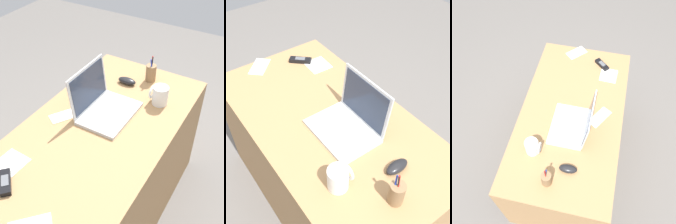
# 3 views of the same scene
# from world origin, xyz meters

# --- Properties ---
(ground_plane) EXTENTS (6.00, 6.00, 0.00)m
(ground_plane) POSITION_xyz_m (0.00, 0.00, 0.00)
(ground_plane) COLOR slate
(desk) EXTENTS (1.36, 0.73, 0.73)m
(desk) POSITION_xyz_m (0.00, 0.00, 0.37)
(desk) COLOR #A87C4F
(desk) RESTS_ON ground
(laptop) EXTENTS (0.33, 0.27, 0.25)m
(laptop) POSITION_xyz_m (0.11, 0.04, 0.78)
(laptop) COLOR silver
(laptop) RESTS_ON desk
(computer_mouse) EXTENTS (0.06, 0.12, 0.04)m
(computer_mouse) POSITION_xyz_m (0.42, 0.06, 0.75)
(computer_mouse) COLOR black
(computer_mouse) RESTS_ON desk
(coffee_mug_white) EXTENTS (0.09, 0.10, 0.11)m
(coffee_mug_white) POSITION_xyz_m (0.34, -0.19, 0.79)
(coffee_mug_white) COLOR white
(coffee_mug_white) RESTS_ON desk
(cordless_phone) EXTENTS (0.12, 0.13, 0.03)m
(cordless_phone) POSITION_xyz_m (-0.51, 0.15, 0.74)
(cordless_phone) COLOR black
(cordless_phone) RESTS_ON desk
(pen_holder) EXTENTS (0.06, 0.06, 0.17)m
(pen_holder) POSITION_xyz_m (0.53, -0.05, 0.79)
(pen_holder) COLOR olive
(pen_holder) RESTS_ON desk
(paper_note_near_laptop) EXTENTS (0.19, 0.16, 0.00)m
(paper_note_near_laptop) POSITION_xyz_m (-0.01, 0.20, 0.73)
(paper_note_near_laptop) COLOR white
(paper_note_near_laptop) RESTS_ON desk
(paper_note_left) EXTENTS (0.18, 0.18, 0.00)m
(paper_note_left) POSITION_xyz_m (-0.61, -0.08, 0.73)
(paper_note_left) COLOR white
(paper_note_left) RESTS_ON desk
(paper_note_right) EXTENTS (0.14, 0.14, 0.00)m
(paper_note_right) POSITION_xyz_m (-0.42, 0.21, 0.73)
(paper_note_right) COLOR white
(paper_note_right) RESTS_ON desk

